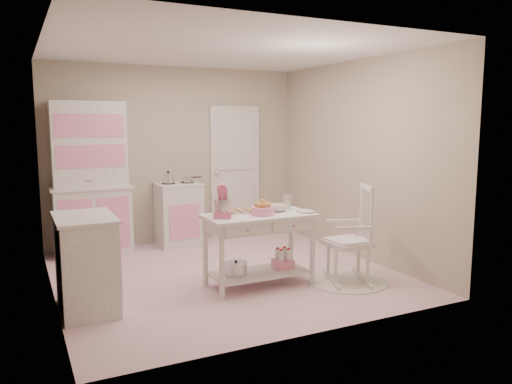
# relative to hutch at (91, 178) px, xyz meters

# --- Properties ---
(room_shell) EXTENTS (3.84, 3.84, 2.62)m
(room_shell) POSITION_rel_hutch_xyz_m (1.27, -1.66, 0.61)
(room_shell) COLOR pink
(room_shell) RESTS_ON ground
(door) EXTENTS (0.82, 0.05, 2.04)m
(door) POSITION_rel_hutch_xyz_m (2.22, 0.21, -0.02)
(door) COLOR white
(door) RESTS_ON ground
(hutch) EXTENTS (1.06, 0.50, 2.08)m
(hutch) POSITION_rel_hutch_xyz_m (0.00, 0.00, 0.00)
(hutch) COLOR white
(hutch) RESTS_ON ground
(stove) EXTENTS (0.62, 0.57, 0.92)m
(stove) POSITION_rel_hutch_xyz_m (1.20, -0.05, -0.58)
(stove) COLOR white
(stove) RESTS_ON ground
(base_cabinet) EXTENTS (0.54, 0.84, 0.92)m
(base_cabinet) POSITION_rel_hutch_xyz_m (-0.36, -2.14, -0.58)
(base_cabinet) COLOR white
(base_cabinet) RESTS_ON ground
(lace_rug) EXTENTS (0.92, 0.92, 0.01)m
(lace_rug) POSITION_rel_hutch_xyz_m (2.41, -2.52, -1.03)
(lace_rug) COLOR white
(lace_rug) RESTS_ON ground
(rocking_chair) EXTENTS (0.70, 0.84, 1.10)m
(rocking_chair) POSITION_rel_hutch_xyz_m (2.41, -2.52, -0.49)
(rocking_chair) COLOR white
(rocking_chair) RESTS_ON ground
(work_table) EXTENTS (1.20, 0.60, 0.80)m
(work_table) POSITION_rel_hutch_xyz_m (1.45, -2.21, -0.64)
(work_table) COLOR white
(work_table) RESTS_ON ground
(stand_mixer) EXTENTS (0.30, 0.34, 0.34)m
(stand_mixer) POSITION_rel_hutch_xyz_m (1.03, -2.19, -0.07)
(stand_mixer) COLOR #E25F8A
(stand_mixer) RESTS_ON work_table
(cookie_tray) EXTENTS (0.34, 0.24, 0.02)m
(cookie_tray) POSITION_rel_hutch_xyz_m (1.30, -2.03, -0.23)
(cookie_tray) COLOR silver
(cookie_tray) RESTS_ON work_table
(bread_basket) EXTENTS (0.25, 0.25, 0.09)m
(bread_basket) POSITION_rel_hutch_xyz_m (1.47, -2.26, -0.19)
(bread_basket) COLOR pink
(bread_basket) RESTS_ON work_table
(mixing_bowl) EXTENTS (0.24, 0.24, 0.08)m
(mixing_bowl) POSITION_rel_hutch_xyz_m (1.71, -2.13, -0.20)
(mixing_bowl) COLOR silver
(mixing_bowl) RESTS_ON work_table
(metal_pitcher) EXTENTS (0.10, 0.10, 0.17)m
(metal_pitcher) POSITION_rel_hutch_xyz_m (1.89, -2.05, -0.16)
(metal_pitcher) COLOR silver
(metal_pitcher) RESTS_ON work_table
(recipe_book) EXTENTS (0.16, 0.21, 0.02)m
(recipe_book) POSITION_rel_hutch_xyz_m (1.90, -2.33, -0.23)
(recipe_book) COLOR silver
(recipe_book) RESTS_ON work_table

